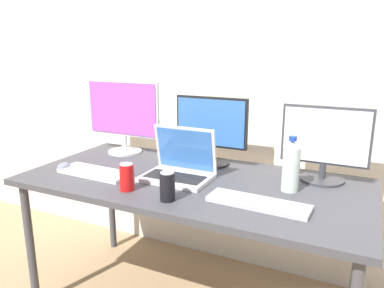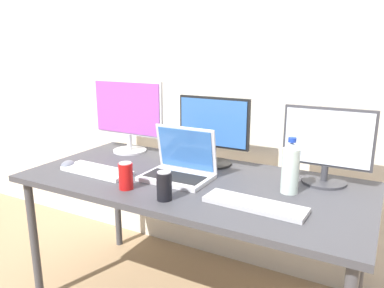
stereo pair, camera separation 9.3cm
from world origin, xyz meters
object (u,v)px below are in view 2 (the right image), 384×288
work_desk (192,190)px  soda_can_near_keyboard (164,186)px  keyboard_main (97,171)px  keyboard_aux (254,205)px  laptop_silver (180,166)px  monitor_center (213,129)px  monitor_right (327,145)px  soda_can_by_laptop (126,176)px  water_bottle (290,168)px  mouse_by_keyboard (68,164)px  monitor_left (128,113)px

work_desk → soda_can_near_keyboard: size_ratio=13.41×
keyboard_main → keyboard_aux: (0.87, -0.02, 0.00)m
laptop_silver → keyboard_main: size_ratio=0.86×
monitor_center → keyboard_main: monitor_center is taller
work_desk → monitor_right: monitor_right is taller
soda_can_by_laptop → work_desk: bearing=51.8°
keyboard_aux → water_bottle: (0.08, 0.23, 0.11)m
monitor_right → laptop_silver: monitor_right is taller
work_desk → monitor_right: bearing=23.9°
monitor_right → soda_can_near_keyboard: monitor_right is taller
work_desk → keyboard_main: (-0.48, -0.15, 0.07)m
work_desk → soda_can_near_keyboard: soda_can_near_keyboard is taller
laptop_silver → work_desk: bearing=4.7°
monitor_right → work_desk: bearing=-156.1°
work_desk → laptop_silver: laptop_silver is taller
laptop_silver → soda_can_by_laptop: bearing=-118.6°
soda_can_near_keyboard → keyboard_main: bearing=165.2°
work_desk → soda_can_near_keyboard: (0.02, -0.28, 0.12)m
mouse_by_keyboard → soda_can_near_keyboard: bearing=-31.3°
laptop_silver → keyboard_aux: bearing=-20.2°
mouse_by_keyboard → soda_can_near_keyboard: 0.71m
work_desk → mouse_by_keyboard: 0.70m
work_desk → monitor_left: (-0.59, 0.26, 0.30)m
work_desk → monitor_right: size_ratio=4.10×
mouse_by_keyboard → soda_can_by_laptop: size_ratio=0.76×
monitor_center → soda_can_by_laptop: bearing=-110.0°
mouse_by_keyboard → soda_can_by_laptop: soda_can_by_laptop is taller
monitor_right → soda_can_by_laptop: (-0.79, -0.52, -0.13)m
keyboard_aux → soda_can_by_laptop: soda_can_by_laptop is taller
water_bottle → soda_can_by_laptop: bearing=-154.9°
soda_can_by_laptop → keyboard_aux: bearing=8.6°
water_bottle → soda_can_near_keyboard: water_bottle is taller
monitor_right → keyboard_main: monitor_right is taller
mouse_by_keyboard → soda_can_near_keyboard: (0.70, -0.12, 0.04)m
keyboard_aux → mouse_by_keyboard: size_ratio=4.42×
work_desk → laptop_silver: 0.13m
laptop_silver → soda_can_by_laptop: size_ratio=2.64×
work_desk → keyboard_main: keyboard_main is taller
monitor_right → soda_can_by_laptop: bearing=-146.6°
work_desk → keyboard_main: bearing=-162.8°
laptop_silver → water_bottle: water_bottle is taller
soda_can_by_laptop → monitor_right: bearing=33.4°
monitor_center → laptop_silver: monitor_center is taller
monitor_right → mouse_by_keyboard: size_ratio=4.29×
monitor_right → keyboard_aux: bearing=-114.7°
keyboard_main → water_bottle: size_ratio=1.53×
mouse_by_keyboard → work_desk: bearing=-8.0°
monitor_left → water_bottle: monitor_left is taller
keyboard_main → mouse_by_keyboard: bearing=-173.4°
monitor_center → mouse_by_keyboard: monitor_center is taller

